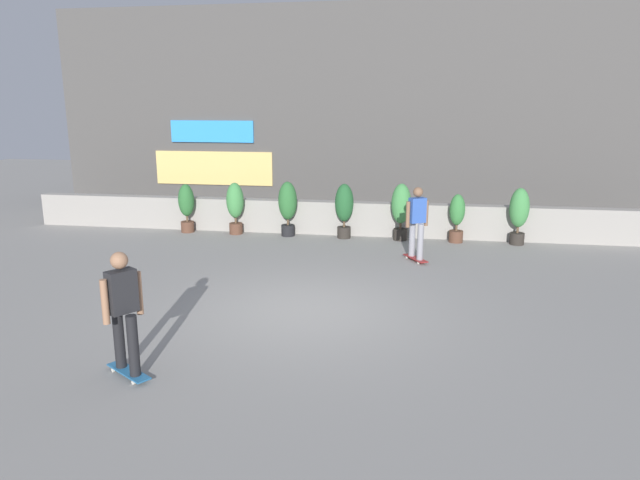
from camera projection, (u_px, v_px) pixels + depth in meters
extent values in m
plane|color=gray|center=(306.00, 310.00, 9.98)|extent=(48.00, 48.00, 0.00)
cube|color=gray|center=(347.00, 218.00, 15.64)|extent=(18.00, 0.40, 0.90)
cube|color=#4C4947|center=(362.00, 111.00, 18.82)|extent=(20.00, 2.00, 6.50)
cube|color=#3399F2|center=(212.00, 131.00, 18.74)|extent=(2.80, 0.08, 0.70)
cube|color=#F2CC72|center=(214.00, 168.00, 19.03)|extent=(4.00, 0.06, 1.10)
cylinder|color=brown|center=(188.00, 227.00, 15.98)|extent=(0.36, 0.36, 0.30)
cylinder|color=brown|center=(187.00, 219.00, 15.92)|extent=(0.06, 0.06, 0.15)
ellipsoid|color=#2D6B33|center=(186.00, 200.00, 15.80)|extent=(0.44, 0.44, 0.89)
cylinder|color=brown|center=(236.00, 228.00, 15.75)|extent=(0.36, 0.36, 0.30)
cylinder|color=brown|center=(236.00, 220.00, 15.70)|extent=(0.06, 0.06, 0.15)
ellipsoid|color=#428C47|center=(235.00, 200.00, 15.57)|extent=(0.47, 0.47, 0.96)
cylinder|color=black|center=(288.00, 230.00, 15.52)|extent=(0.36, 0.36, 0.30)
cylinder|color=brown|center=(288.00, 222.00, 15.47)|extent=(0.06, 0.06, 0.15)
ellipsoid|color=#2D6B33|center=(288.00, 201.00, 15.33)|extent=(0.50, 0.50, 1.02)
cylinder|color=#2D2823|center=(344.00, 232.00, 15.28)|extent=(0.36, 0.36, 0.30)
cylinder|color=brown|center=(344.00, 224.00, 15.22)|extent=(0.06, 0.06, 0.15)
ellipsoid|color=#235B2D|center=(344.00, 203.00, 15.09)|extent=(0.49, 0.49, 1.00)
cylinder|color=#2D2823|center=(400.00, 234.00, 15.04)|extent=(0.36, 0.36, 0.30)
cylinder|color=brown|center=(400.00, 226.00, 14.99)|extent=(0.06, 0.06, 0.15)
ellipsoid|color=#428C47|center=(401.00, 204.00, 14.85)|extent=(0.51, 0.51, 1.04)
cylinder|color=brown|center=(456.00, 236.00, 14.81)|extent=(0.36, 0.36, 0.30)
cylinder|color=brown|center=(456.00, 228.00, 14.76)|extent=(0.06, 0.06, 0.15)
ellipsoid|color=#387F3D|center=(457.00, 210.00, 14.65)|extent=(0.39, 0.39, 0.80)
cylinder|color=#2D2823|center=(517.00, 239.00, 14.57)|extent=(0.36, 0.36, 0.30)
cylinder|color=brown|center=(518.00, 230.00, 14.52)|extent=(0.06, 0.06, 0.15)
ellipsoid|color=#428C47|center=(519.00, 208.00, 14.39)|extent=(0.49, 0.49, 1.00)
cube|color=#266699|center=(129.00, 371.00, 7.56)|extent=(0.78, 0.61, 0.02)
cylinder|color=silver|center=(145.00, 378.00, 7.45)|extent=(0.06, 0.06, 0.06)
cylinder|color=silver|center=(134.00, 382.00, 7.34)|extent=(0.06, 0.06, 0.06)
cylinder|color=silver|center=(124.00, 366.00, 7.80)|extent=(0.06, 0.06, 0.06)
cylinder|color=silver|center=(113.00, 370.00, 7.68)|extent=(0.06, 0.06, 0.06)
cylinder|color=black|center=(133.00, 346.00, 7.34)|extent=(0.14, 0.14, 0.82)
cylinder|color=black|center=(119.00, 338.00, 7.58)|extent=(0.14, 0.14, 0.82)
cube|color=#262628|center=(122.00, 291.00, 7.30)|extent=(0.36, 0.41, 0.56)
sphere|color=#9E7051|center=(119.00, 260.00, 7.20)|extent=(0.22, 0.22, 0.22)
cylinder|color=#9E7051|center=(139.00, 293.00, 7.49)|extent=(0.09, 0.09, 0.58)
cylinder|color=#9E7051|center=(105.00, 302.00, 7.15)|extent=(0.09, 0.09, 0.58)
cube|color=maroon|center=(415.00, 258.00, 13.07)|extent=(0.58, 0.79, 0.02)
cylinder|color=silver|center=(407.00, 257.00, 13.28)|extent=(0.05, 0.06, 0.06)
cylinder|color=silver|center=(413.00, 257.00, 13.34)|extent=(0.05, 0.06, 0.06)
cylinder|color=silver|center=(418.00, 263.00, 12.81)|extent=(0.05, 0.06, 0.06)
cylinder|color=silver|center=(424.00, 262.00, 12.87)|extent=(0.05, 0.06, 0.06)
cylinder|color=gray|center=(412.00, 238.00, 13.13)|extent=(0.14, 0.14, 0.82)
cylinder|color=gray|center=(420.00, 242.00, 12.80)|extent=(0.14, 0.14, 0.82)
cube|color=#3359B2|center=(417.00, 210.00, 12.81)|extent=(0.41, 0.36, 0.56)
sphere|color=brown|center=(418.00, 192.00, 12.71)|extent=(0.22, 0.22, 0.22)
cylinder|color=brown|center=(408.00, 214.00, 12.74)|extent=(0.09, 0.09, 0.58)
cylinder|color=brown|center=(426.00, 213.00, 12.91)|extent=(0.09, 0.09, 0.58)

